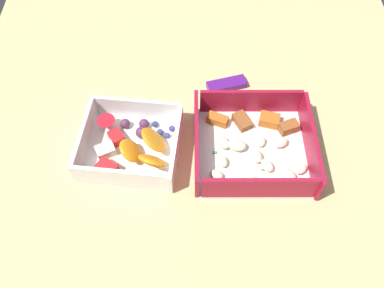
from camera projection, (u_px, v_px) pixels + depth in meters
table_surface at (196, 158)px, 64.65cm from camera, size 80.00×80.00×2.00cm
pasta_container at (254, 145)px, 62.82cm from camera, size 17.95×16.74×5.52cm
fruit_bowl at (132, 144)px, 62.83cm from camera, size 16.56×15.37×5.16cm
candy_bar at (227, 85)px, 71.20cm from camera, size 7.38×4.12×1.20cm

